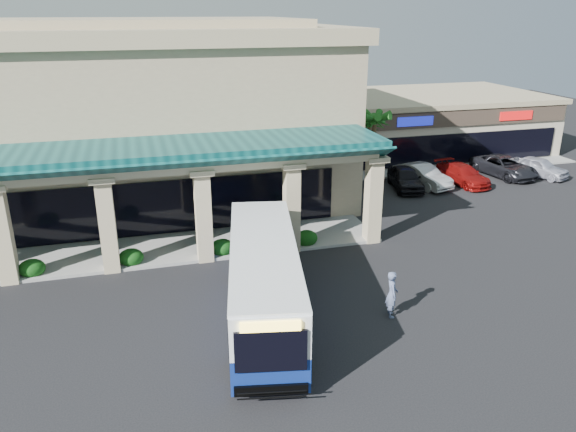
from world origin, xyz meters
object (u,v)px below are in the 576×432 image
object	(u,v)px
car_red	(463,175)
car_gray	(504,166)
car_silver	(405,178)
transit_bus	(264,282)
pedestrian	(392,294)
car_extra	(539,167)
car_white	(422,176)

from	to	relation	value
car_red	car_gray	xyz separation A→B (m)	(4.11, 0.93, 0.06)
car_silver	car_gray	bearing A→B (deg)	18.19
transit_bus	pedestrian	xyz separation A→B (m)	(5.02, -1.33, -0.60)
pedestrian	car_gray	xyz separation A→B (m)	(17.20, 16.55, -0.24)
transit_bus	car_extra	world-z (taller)	transit_bus
car_silver	car_gray	world-z (taller)	car_silver
pedestrian	car_white	world-z (taller)	pedestrian
transit_bus	car_red	distance (m)	23.08
pedestrian	car_white	xyz separation A→B (m)	(10.02, 15.90, -0.22)
transit_bus	car_white	xyz separation A→B (m)	(15.04, 14.57, -0.82)
car_silver	car_extra	size ratio (longest dim) A/B	1.06
car_silver	car_white	distance (m)	1.48
car_white	car_gray	world-z (taller)	car_white
car_red	car_gray	size ratio (longest dim) A/B	0.88
transit_bus	car_extra	size ratio (longest dim) A/B	2.63
car_gray	car_extra	distance (m)	2.57
car_extra	car_silver	bearing A→B (deg)	155.98
pedestrian	car_red	size ratio (longest dim) A/B	0.42
car_extra	transit_bus	bearing A→B (deg)	-174.07
car_red	pedestrian	bearing A→B (deg)	-137.12
car_red	car_extra	size ratio (longest dim) A/B	1.10
car_gray	car_red	bearing A→B (deg)	-176.32
car_gray	car_extra	size ratio (longest dim) A/B	1.25
car_red	transit_bus	bearing A→B (deg)	-148.89
pedestrian	car_red	distance (m)	20.38
car_red	car_gray	bearing A→B (deg)	5.57
pedestrian	car_silver	xyz separation A→B (m)	(8.57, 15.67, -0.21)
car_extra	car_red	bearing A→B (deg)	156.62
car_gray	car_extra	xyz separation A→B (m)	(2.44, -0.82, -0.01)
car_gray	car_extra	world-z (taller)	car_gray
pedestrian	car_red	world-z (taller)	pedestrian
transit_bus	car_red	world-z (taller)	transit_bus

